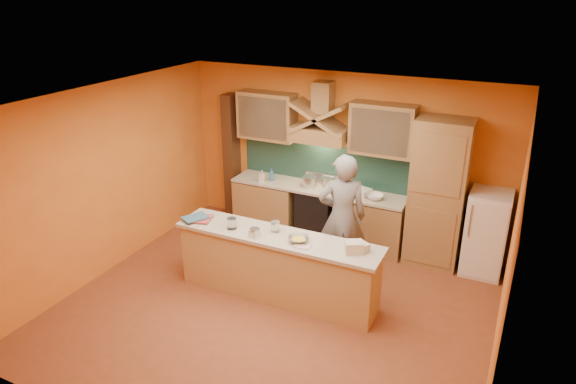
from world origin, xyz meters
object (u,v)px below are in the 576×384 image
at_px(stove, 317,213).
at_px(mixing_bowl, 299,239).
at_px(person, 342,217).
at_px(fridge, 486,233).
at_px(kitchen_scale, 255,233).

xyz_separation_m(stove, mixing_bowl, (0.53, -1.94, 0.53)).
height_order(stove, person, person).
relative_size(person, mixing_bowl, 7.22).
xyz_separation_m(fridge, kitchen_scale, (-2.75, -2.07, 0.35)).
relative_size(fridge, mixing_bowl, 4.92).
xyz_separation_m(stove, person, (0.80, -1.01, 0.50)).
bearing_deg(mixing_bowl, person, 74.28).
bearing_deg(kitchen_scale, stove, 96.67).
distance_m(person, mixing_bowl, 0.97).
height_order(fridge, person, person).
relative_size(person, kitchen_scale, 15.52).
height_order(kitchen_scale, mixing_bowl, kitchen_scale).
bearing_deg(kitchen_scale, mixing_bowl, 20.02).
relative_size(kitchen_scale, mixing_bowl, 0.47).
bearing_deg(kitchen_scale, fridge, 45.00).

